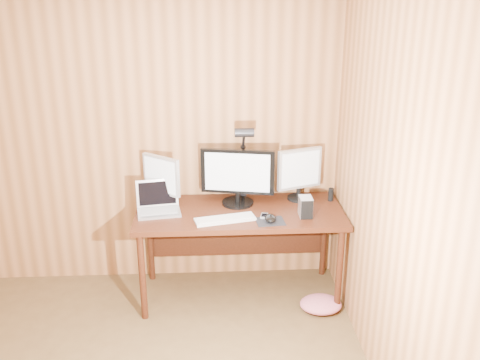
{
  "coord_description": "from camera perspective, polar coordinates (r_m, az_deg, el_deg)",
  "views": [
    {
      "loc": [
        0.72,
        -2.16,
        2.41
      ],
      "look_at": [
        0.93,
        1.58,
        1.02
      ],
      "focal_mm": 40.0,
      "sensor_mm": 36.0,
      "label": 1
    }
  ],
  "objects": [
    {
      "name": "mouse",
      "position": [
        3.95,
        3.25,
        -4.12
      ],
      "size": [
        0.09,
        0.13,
        0.04
      ],
      "primitive_type": "ellipsoid",
      "rotation": [
        0.0,
        0.0,
        -0.1
      ],
      "color": "black",
      "rests_on": "mousepad"
    },
    {
      "name": "hard_drive",
      "position": [
        4.05,
        7.01,
        -2.86
      ],
      "size": [
        0.09,
        0.14,
        0.15
      ],
      "rotation": [
        0.0,
        0.0,
        0.0
      ],
      "color": "silver",
      "rests_on": "desk"
    },
    {
      "name": "monitor_right",
      "position": [
        4.3,
        6.35,
        0.79
      ],
      "size": [
        0.37,
        0.18,
        0.43
      ],
      "rotation": [
        0.0,
        0.0,
        0.35
      ],
      "color": "black",
      "rests_on": "desk"
    },
    {
      "name": "desk",
      "position": [
        4.26,
        -0.09,
        -4.38
      ],
      "size": [
        1.6,
        0.7,
        0.75
      ],
      "color": "#3A190C",
      "rests_on": "floor"
    },
    {
      "name": "phone",
      "position": [
        4.04,
        2.6,
        -3.85
      ],
      "size": [
        0.07,
        0.11,
        0.01
      ],
      "rotation": [
        0.0,
        0.0,
        -0.21
      ],
      "color": "silver",
      "rests_on": "desk"
    },
    {
      "name": "mousepad",
      "position": [
        3.96,
        3.24,
        -4.43
      ],
      "size": [
        0.22,
        0.19,
        0.0
      ],
      "primitive_type": "cube",
      "rotation": [
        0.0,
        0.0,
        0.1
      ],
      "color": "black",
      "rests_on": "desk"
    },
    {
      "name": "monitor_center",
      "position": [
        4.18,
        -0.26,
        0.42
      ],
      "size": [
        0.57,
        0.25,
        0.45
      ],
      "rotation": [
        0.0,
        0.0,
        -0.19
      ],
      "color": "black",
      "rests_on": "desk"
    },
    {
      "name": "speaker",
      "position": [
        4.37,
        9.67,
        -1.53
      ],
      "size": [
        0.04,
        0.04,
        0.11
      ],
      "primitive_type": "cylinder",
      "color": "black",
      "rests_on": "desk"
    },
    {
      "name": "room_shell",
      "position": [
        2.56,
        -19.4,
        -7.87
      ],
      "size": [
        4.0,
        4.0,
        4.0
      ],
      "color": "brown",
      "rests_on": "ground"
    },
    {
      "name": "laptop",
      "position": [
        4.16,
        -8.71,
        -2.54
      ],
      "size": [
        0.36,
        0.3,
        0.23
      ],
      "rotation": [
        0.0,
        0.0,
        0.16
      ],
      "color": "silver",
      "rests_on": "desk"
    },
    {
      "name": "keyboard",
      "position": [
        3.97,
        -1.61,
        -4.19
      ],
      "size": [
        0.47,
        0.23,
        0.02
      ],
      "rotation": [
        0.0,
        0.0,
        0.22
      ],
      "color": "silver",
      "rests_on": "desk"
    },
    {
      "name": "monitor_left",
      "position": [
        4.23,
        -8.38,
        0.11
      ],
      "size": [
        0.3,
        0.24,
        0.4
      ],
      "rotation": [
        0.0,
        0.0,
        -0.66
      ],
      "color": "black",
      "rests_on": "desk"
    },
    {
      "name": "desk_lamp",
      "position": [
        4.22,
        0.4,
        3.03
      ],
      "size": [
        0.15,
        0.21,
        0.65
      ],
      "rotation": [
        0.0,
        0.0,
        0.06
      ],
      "color": "black",
      "rests_on": "desk"
    },
    {
      "name": "fabric_pile",
      "position": [
        4.32,
        8.62,
        -12.97
      ],
      "size": [
        0.36,
        0.31,
        0.1
      ],
      "primitive_type": null,
      "rotation": [
        0.0,
        0.0,
        -0.15
      ],
      "color": "#D06476",
      "rests_on": "floor"
    }
  ]
}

